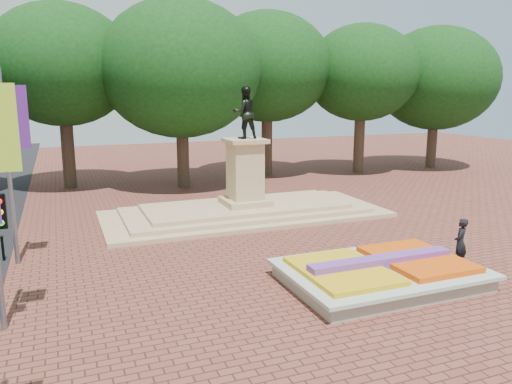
{
  "coord_description": "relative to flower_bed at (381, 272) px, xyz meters",
  "views": [
    {
      "loc": [
        -8.51,
        -14.86,
        6.22
      ],
      "look_at": [
        -1.24,
        3.42,
        2.2
      ],
      "focal_mm": 35.0,
      "sensor_mm": 36.0,
      "label": 1
    }
  ],
  "objects": [
    {
      "name": "pedestrian",
      "position": [
        3.55,
        0.29,
        0.51
      ],
      "size": [
        0.77,
        0.73,
        1.78
      ],
      "primitive_type": "imported",
      "rotation": [
        0.0,
        0.0,
        3.78
      ],
      "color": "black",
      "rests_on": "ground"
    },
    {
      "name": "tree_row_back",
      "position": [
        1.31,
        20.0,
        6.29
      ],
      "size": [
        44.8,
        8.8,
        10.43
      ],
      "color": "#3B2D20",
      "rests_on": "ground"
    },
    {
      "name": "monument",
      "position": [
        -1.03,
        10.0,
        0.5
      ],
      "size": [
        14.0,
        6.0,
        6.4
      ],
      "color": "tan",
      "rests_on": "ground"
    },
    {
      "name": "flower_bed",
      "position": [
        0.0,
        0.0,
        0.0
      ],
      "size": [
        6.3,
        4.3,
        0.91
      ],
      "color": "gray",
      "rests_on": "ground"
    },
    {
      "name": "ground",
      "position": [
        -1.03,
        2.0,
        -0.38
      ],
      "size": [
        90.0,
        90.0,
        0.0
      ],
      "primitive_type": "plane",
      "color": "brown",
      "rests_on": "ground"
    }
  ]
}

